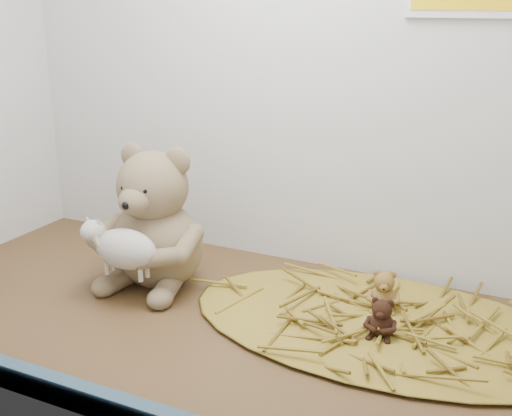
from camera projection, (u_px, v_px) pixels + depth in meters
The scene contains 7 objects.
alcove_shell at pixel (240, 41), 100.94cm from camera, with size 120.40×60.20×90.40cm.
front_rail at pixel (109, 405), 82.00cm from camera, with size 119.28×2.20×3.60cm, color #335062.
straw_bed at pixel (381, 323), 105.03cm from camera, with size 65.90×38.26×1.28cm, color brown.
main_teddy at pixel (156, 216), 117.89cm from camera, with size 21.36×22.55×26.49cm, color #8E7D57, non-canonical shape.
toy_lamb at pixel (126, 249), 110.73cm from camera, with size 15.39×9.39×9.94cm, color beige, non-canonical shape.
mini_teddy_tan at pixel (384, 288), 108.07cm from camera, with size 5.72×6.03×7.09cm, color #946130, non-canonical shape.
mini_teddy_brown at pixel (382, 316), 99.49cm from camera, with size 5.17×5.46×6.41cm, color black, non-canonical shape.
Camera 1 is at (47.37, -83.78, 51.31)cm, focal length 45.00 mm.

